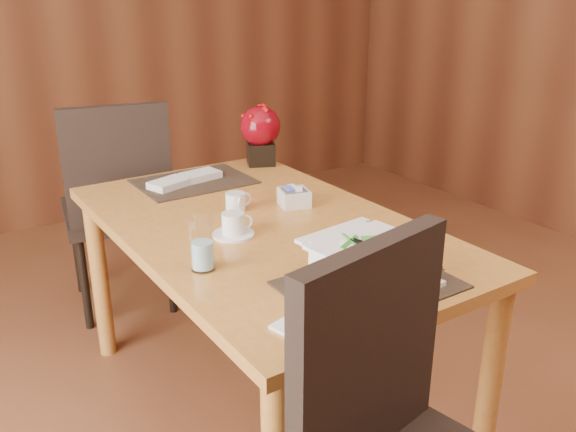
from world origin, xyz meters
TOP-DOWN VIEW (x-y plane):
  - back_wall at (0.00, 3.00)m, footprint 5.00×0.02m
  - dining_table at (0.00, 0.60)m, footprint 0.90×1.50m
  - placemat_near at (0.00, 0.05)m, footprint 0.45×0.33m
  - placemat_far at (0.00, 1.15)m, footprint 0.45×0.33m
  - soup_setting at (-0.00, 0.06)m, footprint 0.34×0.34m
  - coffee_cup at (-0.14, 0.56)m, footprint 0.14×0.14m
  - water_glass at (-0.33, 0.39)m, footprint 0.07×0.07m
  - creamer_jug at (-0.02, 0.76)m, footprint 0.10×0.10m
  - sugar_caddy at (0.19, 0.69)m, footprint 0.13×0.13m
  - berry_decor at (0.37, 1.23)m, footprint 0.18×0.18m
  - napkins_far at (-0.03, 1.15)m, footprint 0.33×0.17m
  - bread_plate at (-0.26, -0.04)m, footprint 0.17×0.17m
  - far_chair at (-0.18, 1.61)m, footprint 0.56×0.57m

SIDE VIEW (x-z plane):
  - far_chair at x=-0.18m, z-range 0.07..1.10m
  - dining_table at x=0.00m, z-range 0.28..1.03m
  - placemat_near at x=0.00m, z-range 0.75..0.76m
  - placemat_far at x=0.00m, z-range 0.75..0.76m
  - bread_plate at x=-0.26m, z-range 0.75..0.76m
  - napkins_far at x=-0.03m, z-range 0.76..0.78m
  - sugar_caddy at x=0.19m, z-range 0.75..0.81m
  - creamer_jug at x=-0.02m, z-range 0.75..0.82m
  - coffee_cup at x=-0.14m, z-range 0.74..0.82m
  - soup_setting at x=0.00m, z-range 0.75..0.87m
  - water_glass at x=-0.33m, z-range 0.75..0.91m
  - berry_decor at x=0.37m, z-range 0.77..1.03m
  - back_wall at x=0.00m, z-range 0.00..2.80m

